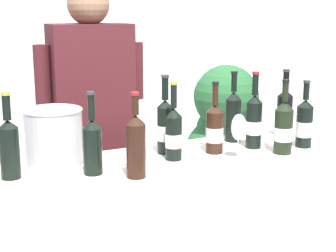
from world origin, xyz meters
TOP-DOWN VIEW (x-y plane):
  - wall_back at (0.00, 2.60)m, footprint 8.00×0.10m
  - wine_bottle_0 at (-0.46, -0.04)m, footprint 0.08×0.08m
  - wine_bottle_1 at (0.13, 0.01)m, footprint 0.08×0.08m
  - wine_bottle_2 at (0.56, -0.09)m, footprint 0.08×0.08m
  - wine_bottle_3 at (-0.08, -0.01)m, footprint 0.07×0.07m
  - wine_bottle_4 at (0.32, 0.15)m, footprint 0.08×0.08m
  - wine_bottle_5 at (-0.32, -0.15)m, footprint 0.08×0.08m
  - wine_bottle_6 at (-0.07, 0.10)m, footprint 0.07×0.07m
  - wine_bottle_7 at (0.40, -0.14)m, footprint 0.08×0.08m
  - wine_bottle_8 at (0.61, 0.11)m, footprint 0.08×0.08m
  - wine_bottle_9 at (-0.75, 0.06)m, footprint 0.08×0.08m
  - wine_bottle_10 at (0.34, 0.00)m, footprint 0.07×0.07m
  - wine_glass at (0.17, -0.12)m, footprint 0.07×0.07m
  - ice_bucket at (-0.56, 0.16)m, footprint 0.24×0.24m
  - person_server at (-0.25, 0.59)m, footprint 0.56×0.27m
  - potted_shrub at (0.91, 1.14)m, footprint 0.53×0.55m

SIDE VIEW (x-z plane):
  - potted_shrub at x=0.91m, z-range 0.16..1.39m
  - person_server at x=-0.25m, z-range -0.02..1.71m
  - wine_bottle_1 at x=0.13m, z-range 0.91..1.24m
  - wine_bottle_2 at x=0.56m, z-range 0.92..1.24m
  - wine_bottle_3 at x=-0.08m, z-range 0.91..1.25m
  - wine_bottle_7 at x=0.40m, z-range 0.92..1.25m
  - ice_bucket at x=-0.56m, z-range 0.97..1.21m
  - wine_bottle_0 at x=-0.46m, z-range 0.92..1.25m
  - wine_bottle_8 at x=0.61m, z-range 0.92..1.26m
  - wine_bottle_9 at x=-0.75m, z-range 0.93..1.26m
  - wine_bottle_6 at x=-0.07m, z-range 0.92..1.27m
  - wine_bottle_10 at x=0.34m, z-range 0.92..1.27m
  - wine_bottle_5 at x=-0.32m, z-range 0.93..1.26m
  - wine_bottle_4 at x=0.32m, z-range 0.93..1.27m
  - wine_glass at x=0.17m, z-range 1.00..1.20m
  - wall_back at x=0.00m, z-range 0.00..2.80m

